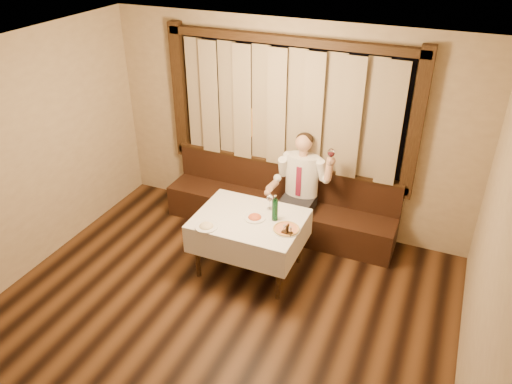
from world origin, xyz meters
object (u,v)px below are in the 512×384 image
at_px(pasta_red, 255,216).
at_px(cruet_caddy, 287,231).
at_px(green_bottle, 275,210).
at_px(seated_man, 301,181).
at_px(pasta_cream, 206,225).
at_px(banquette, 279,208).
at_px(dining_table, 249,225).
at_px(pizza, 286,229).

xyz_separation_m(pasta_red, cruet_caddy, (0.46, -0.16, 0.01)).
bearing_deg(green_bottle, seated_man, 88.42).
relative_size(pasta_cream, cruet_caddy, 2.01).
height_order(banquette, seated_man, seated_man).
bearing_deg(banquette, pasta_cream, -104.76).
height_order(green_bottle, cruet_caddy, green_bottle).
relative_size(cruet_caddy, seated_man, 0.09).
distance_m(dining_table, green_bottle, 0.39).
relative_size(banquette, pizza, 10.01).
height_order(pasta_red, seated_man, seated_man).
distance_m(banquette, dining_table, 1.08).
relative_size(banquette, green_bottle, 9.77).
bearing_deg(green_bottle, pasta_red, -163.44).
xyz_separation_m(banquette, green_bottle, (0.29, -0.95, 0.59)).
xyz_separation_m(cruet_caddy, seated_man, (-0.22, 1.08, 0.05)).
bearing_deg(pasta_red, dining_table, -170.88).
bearing_deg(seated_man, green_bottle, -91.58).
distance_m(pizza, green_bottle, 0.28).
bearing_deg(dining_table, pasta_cream, -134.21).
bearing_deg(pasta_cream, dining_table, 45.79).
bearing_deg(pasta_red, banquette, 93.71).
bearing_deg(banquette, dining_table, -90.00).
relative_size(pasta_red, pasta_cream, 0.97).
xyz_separation_m(pasta_red, seated_man, (0.25, 0.92, 0.06)).
height_order(dining_table, seated_man, seated_man).
xyz_separation_m(pizza, pasta_cream, (-0.86, -0.31, 0.02)).
height_order(green_bottle, seated_man, seated_man).
bearing_deg(pasta_cream, pasta_red, 41.90).
bearing_deg(cruet_caddy, pizza, 126.12).
xyz_separation_m(pasta_cream, cruet_caddy, (0.90, 0.23, 0.01)).
bearing_deg(pizza, banquette, 114.11).
xyz_separation_m(pizza, pasta_red, (-0.42, 0.08, 0.02)).
bearing_deg(banquette, seated_man, -16.07).
distance_m(pizza, pasta_cream, 0.91).
distance_m(pasta_red, green_bottle, 0.26).
height_order(pizza, pasta_cream, pasta_cream).
distance_m(pasta_red, cruet_caddy, 0.49).
distance_m(green_bottle, seated_man, 0.86).
distance_m(green_bottle, cruet_caddy, 0.34).
bearing_deg(pasta_cream, pizza, 19.79).
distance_m(dining_table, cruet_caddy, 0.57).
bearing_deg(pasta_red, green_bottle, 16.56).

